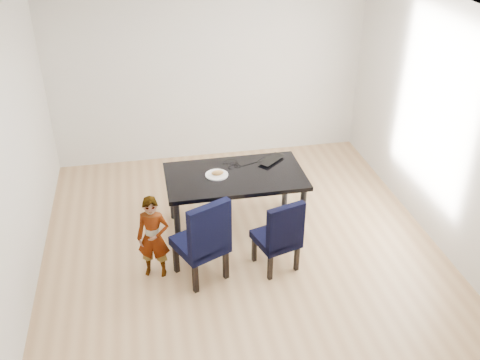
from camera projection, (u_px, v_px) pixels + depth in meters
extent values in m
cube|color=tan|center=(243.00, 253.00, 6.12)|extent=(4.50, 5.00, 0.01)
cube|color=white|center=(244.00, 11.00, 4.75)|extent=(4.50, 5.00, 0.01)
cube|color=silver|center=(209.00, 69.00, 7.56)|extent=(4.50, 0.01, 2.70)
cube|color=silver|center=(324.00, 326.00, 3.31)|extent=(4.50, 0.01, 2.70)
cube|color=white|center=(11.00, 168.00, 5.06)|extent=(0.01, 5.00, 2.70)
cube|color=silver|center=(447.00, 129.00, 5.81)|extent=(0.01, 5.00, 2.70)
cube|color=black|center=(235.00, 202.00, 6.35)|extent=(1.60, 0.90, 0.75)
cube|color=black|center=(200.00, 237.00, 5.54)|extent=(0.64, 0.65, 0.99)
cube|color=black|center=(276.00, 233.00, 5.70)|extent=(0.53, 0.54, 0.87)
imported|color=orange|center=(153.00, 237.00, 5.57)|extent=(0.39, 0.31, 0.95)
cylinder|color=silver|center=(217.00, 175.00, 6.14)|extent=(0.32, 0.32, 0.01)
ellipsoid|color=#A9763C|center=(218.00, 173.00, 6.11)|extent=(0.15, 0.10, 0.06)
imported|color=black|center=(268.00, 159.00, 6.47)|extent=(0.43, 0.42, 0.03)
torus|color=black|center=(234.00, 167.00, 6.32)|extent=(0.16, 0.16, 0.01)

